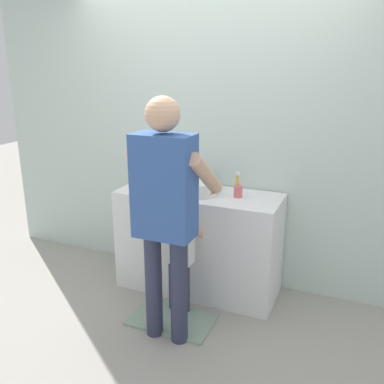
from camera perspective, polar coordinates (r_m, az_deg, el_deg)
name	(u,v)px	position (r m, az deg, el deg)	size (l,w,h in m)	color
ground_plane	(185,304)	(3.55, -0.97, -15.07)	(14.00, 14.00, 0.00)	#9E998E
back_wall	(213,130)	(3.62, 2.92, 8.51)	(4.40, 0.08, 2.70)	silver
vanity_cabinet	(199,241)	(3.59, 0.94, -6.79)	(1.35, 0.54, 0.87)	white
sink_basin	(198,187)	(3.40, 0.85, 0.71)	(0.34, 0.34, 0.11)	silver
faucet	(207,178)	(3.58, 2.11, 1.95)	(0.18, 0.14, 0.18)	#B7BABF
toothbrush_cup	(238,190)	(3.33, 6.32, 0.21)	(0.07, 0.07, 0.21)	#D86666
bath_mat	(172,319)	(3.35, -2.78, -17.01)	(0.64, 0.40, 0.02)	gray
child_toddler	(179,246)	(3.20, -1.76, -7.35)	(0.29, 0.29, 0.95)	#2D334C
adult_parent	(166,202)	(2.74, -3.64, -1.31)	(0.53, 0.56, 1.71)	#2D334C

